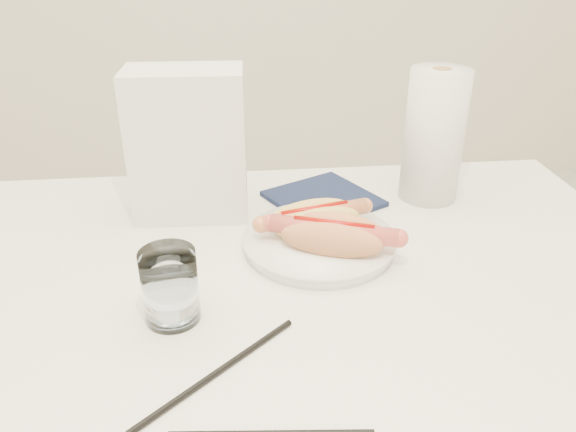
{
  "coord_description": "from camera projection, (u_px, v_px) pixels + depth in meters",
  "views": [
    {
      "loc": [
        -0.04,
        -0.66,
        1.2
      ],
      "look_at": [
        0.04,
        0.06,
        0.82
      ],
      "focal_mm": 35.48,
      "sensor_mm": 36.0,
      "label": 1
    }
  ],
  "objects": [
    {
      "name": "hotdog_right",
      "position": [
        333.0,
        235.0,
        0.83
      ],
      "size": [
        0.19,
        0.12,
        0.05
      ],
      "rotation": [
        0.0,
        0.0,
        -0.36
      ],
      "color": "#D68553",
      "rests_on": "plate"
    },
    {
      "name": "navy_napkin",
      "position": [
        323.0,
        199.0,
        1.03
      ],
      "size": [
        0.23,
        0.23,
        0.01
      ],
      "primitive_type": "cube",
      "rotation": [
        0.0,
        0.0,
        0.49
      ],
      "color": "#121A38",
      "rests_on": "table"
    },
    {
      "name": "napkin_box",
      "position": [
        188.0,
        145.0,
        0.93
      ],
      "size": [
        0.19,
        0.11,
        0.25
      ],
      "primitive_type": "cube",
      "rotation": [
        0.0,
        0.0,
        -0.04
      ],
      "color": "silver",
      "rests_on": "table"
    },
    {
      "name": "paper_towel_roll",
      "position": [
        434.0,
        136.0,
        0.99
      ],
      "size": [
        0.11,
        0.11,
        0.23
      ],
      "primitive_type": "cylinder",
      "rotation": [
        0.0,
        0.0,
        -0.07
      ],
      "color": "silver",
      "rests_on": "table"
    },
    {
      "name": "water_glass",
      "position": [
        170.0,
        286.0,
        0.7
      ],
      "size": [
        0.07,
        0.07,
        0.1
      ],
      "primitive_type": "cylinder",
      "color": "white",
      "rests_on": "table"
    },
    {
      "name": "chopstick_near",
      "position": [
        218.0,
        371.0,
        0.63
      ],
      "size": [
        0.18,
        0.16,
        0.01
      ],
      "primitive_type": "cylinder",
      "rotation": [
        0.0,
        1.57,
        0.73
      ],
      "color": "black",
      "rests_on": "table"
    },
    {
      "name": "table",
      "position": [
        268.0,
        316.0,
        0.83
      ],
      "size": [
        1.2,
        0.8,
        0.75
      ],
      "color": "white",
      "rests_on": "ground"
    },
    {
      "name": "plate",
      "position": [
        319.0,
        243.0,
        0.87
      ],
      "size": [
        0.3,
        0.3,
        0.02
      ],
      "primitive_type": "cylinder",
      "rotation": [
        0.0,
        0.0,
        -0.39
      ],
      "color": "white",
      "rests_on": "table"
    },
    {
      "name": "hotdog_left",
      "position": [
        314.0,
        219.0,
        0.88
      ],
      "size": [
        0.17,
        0.1,
        0.05
      ],
      "rotation": [
        0.0,
        0.0,
        0.26
      ],
      "color": "#ECC05E",
      "rests_on": "plate"
    }
  ]
}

